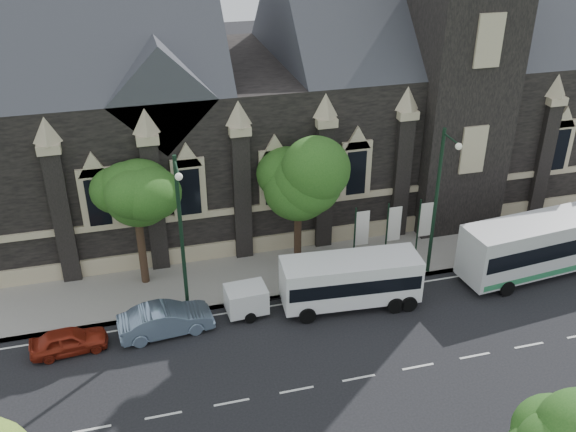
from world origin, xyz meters
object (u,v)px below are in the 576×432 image
object	(u,v)px
banner_flag_center	(392,227)
banner_flag_right	(423,223)
sedan	(166,320)
box_trailer	(246,299)
car_far_red	(69,341)
tree_walk_left	(138,191)
tour_coach	(558,241)
banner_flag_left	(359,232)
street_lamp_mid	(181,229)
shuttle_bus	(351,279)
street_lamp_near	(438,197)
tree_walk_right	(301,172)

from	to	relation	value
banner_flag_center	banner_flag_right	distance (m)	2.00
banner_flag_right	sedan	bearing A→B (deg)	-168.10
box_trailer	banner_flag_right	bearing A→B (deg)	11.06
car_far_red	sedan	bearing A→B (deg)	-92.04
tree_walk_left	tour_coach	size ratio (longest dim) A/B	0.62
box_trailer	car_far_red	size ratio (longest dim) A/B	0.84
car_far_red	box_trailer	bearing A→B (deg)	-90.32
banner_flag_left	banner_flag_center	size ratio (longest dim) A/B	1.00
tree_walk_left	street_lamp_mid	size ratio (longest dim) A/B	0.85
tour_coach	shuttle_bus	distance (m)	12.77
banner_flag_left	tour_coach	world-z (taller)	banner_flag_left
banner_flag_right	box_trailer	bearing A→B (deg)	-166.10
shuttle_bus	box_trailer	size ratio (longest dim) A/B	2.42
street_lamp_mid	banner_flag_left	distance (m)	10.81
banner_flag_right	street_lamp_near	bearing A→B (deg)	-98.56
tree_walk_right	street_lamp_near	world-z (taller)	street_lamp_near
street_lamp_near	sedan	size ratio (longest dim) A/B	1.89
banner_flag_center	car_far_red	size ratio (longest dim) A/B	1.09
street_lamp_near	street_lamp_mid	bearing A→B (deg)	180.00
banner_flag_left	sedan	size ratio (longest dim) A/B	0.84
tree_walk_right	sedan	bearing A→B (deg)	-149.55
street_lamp_mid	shuttle_bus	bearing A→B (deg)	-10.02
banner_flag_left	shuttle_bus	bearing A→B (deg)	-116.90
tour_coach	banner_flag_center	bearing A→B (deg)	154.69
banner_flag_right	shuttle_bus	distance (m)	6.72
street_lamp_near	banner_flag_center	size ratio (longest dim) A/B	2.25
banner_flag_right	sedan	world-z (taller)	banner_flag_right
street_lamp_mid	sedan	world-z (taller)	street_lamp_mid
tree_walk_left	box_trailer	bearing A→B (deg)	-43.32
tree_walk_right	tour_coach	distance (m)	15.44
banner_flag_center	sedan	xyz separation A→B (m)	(-13.57, -3.28, -1.60)
street_lamp_near	banner_flag_left	xyz separation A→B (m)	(-3.71, 1.91, -2.73)
tree_walk_left	shuttle_bus	bearing A→B (deg)	-26.32
tree_walk_right	banner_flag_left	bearing A→B (deg)	-29.10
tree_walk_right	street_lamp_near	xyz separation A→B (m)	(6.79, -3.62, -0.71)
tour_coach	car_far_red	bearing A→B (deg)	174.87
tree_walk_left	shuttle_bus	size ratio (longest dim) A/B	1.02
tree_walk_right	banner_flag_center	world-z (taller)	tree_walk_right
tree_walk_left	box_trailer	distance (m)	8.13
tree_walk_left	street_lamp_mid	world-z (taller)	street_lamp_mid
tree_walk_right	shuttle_bus	xyz separation A→B (m)	(1.34, -5.13, -4.17)
banner_flag_left	sedan	xyz separation A→B (m)	(-11.57, -3.28, -1.60)
banner_flag_right	tour_coach	bearing A→B (deg)	-24.52
sedan	banner_flag_center	bearing A→B (deg)	-81.66
street_lamp_near	banner_flag_right	distance (m)	3.34
street_lamp_mid	shuttle_bus	world-z (taller)	street_lamp_mid
banner_flag_center	car_far_red	bearing A→B (deg)	-169.14
sedan	car_far_red	world-z (taller)	sedan
street_lamp_near	banner_flag_left	bearing A→B (deg)	152.82
tour_coach	shuttle_bus	xyz separation A→B (m)	(-12.77, -0.21, -0.28)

